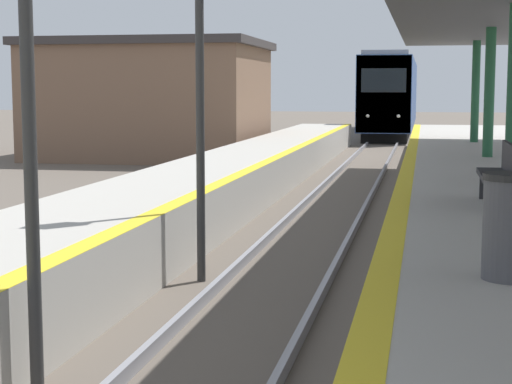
{
  "coord_description": "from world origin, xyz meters",
  "views": [
    {
      "loc": [
        1.99,
        -1.62,
        2.73
      ],
      "look_at": [
        -1.64,
        16.77,
        0.46
      ],
      "focal_mm": 60.0,
      "sensor_mm": 36.0,
      "label": 1
    }
  ],
  "objects_px": {
    "train": "(392,95)",
    "signal_mid": "(199,36)",
    "signal_near": "(25,1)",
    "trash_bin": "(512,226)",
    "bench": "(500,172)"
  },
  "relations": [
    {
      "from": "train",
      "to": "trash_bin",
      "type": "bearing_deg",
      "value": -86.43
    },
    {
      "from": "signal_near",
      "to": "signal_mid",
      "type": "bearing_deg",
      "value": 87.26
    },
    {
      "from": "signal_near",
      "to": "bench",
      "type": "xyz_separation_m",
      "value": [
        4.41,
        6.18,
        -1.95
      ]
    },
    {
      "from": "signal_mid",
      "to": "train",
      "type": "bearing_deg",
      "value": 88.48
    },
    {
      "from": "train",
      "to": "signal_near",
      "type": "height_order",
      "value": "signal_near"
    },
    {
      "from": "train",
      "to": "signal_mid",
      "type": "height_order",
      "value": "signal_mid"
    },
    {
      "from": "train",
      "to": "trash_bin",
      "type": "distance_m",
      "value": 44.61
    },
    {
      "from": "bench",
      "to": "train",
      "type": "bearing_deg",
      "value": 94.49
    },
    {
      "from": "train",
      "to": "trash_bin",
      "type": "height_order",
      "value": "train"
    },
    {
      "from": "bench",
      "to": "trash_bin",
      "type": "bearing_deg",
      "value": -93.58
    },
    {
      "from": "trash_bin",
      "to": "bench",
      "type": "relative_size",
      "value": 0.53
    },
    {
      "from": "trash_bin",
      "to": "bench",
      "type": "distance_m",
      "value": 5.06
    },
    {
      "from": "trash_bin",
      "to": "signal_mid",
      "type": "bearing_deg",
      "value": 136.46
    },
    {
      "from": "signal_mid",
      "to": "trash_bin",
      "type": "bearing_deg",
      "value": -43.54
    },
    {
      "from": "signal_near",
      "to": "signal_mid",
      "type": "distance_m",
      "value": 4.81
    }
  ]
}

